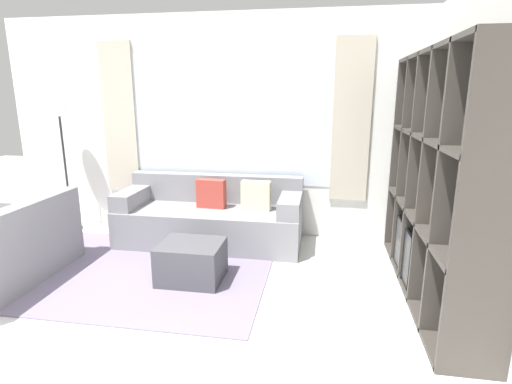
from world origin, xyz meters
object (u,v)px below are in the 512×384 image
couch_main (212,218)px  shelving_unit (442,182)px  floor_lamp (60,118)px  ottoman (192,262)px

couch_main → shelving_unit: bearing=-20.8°
shelving_unit → floor_lamp: bearing=166.5°
shelving_unit → ottoman: (-2.23, -0.14, -0.84)m
couch_main → ottoman: 1.03m
ottoman → floor_lamp: floor_lamp is taller
ottoman → shelving_unit: bearing=3.7°
shelving_unit → couch_main: 2.58m
couch_main → floor_lamp: size_ratio=1.23×
ottoman → couch_main: bearing=94.9°
shelving_unit → couch_main: bearing=159.2°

